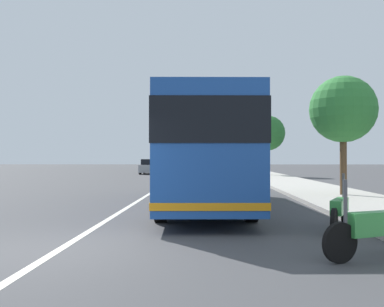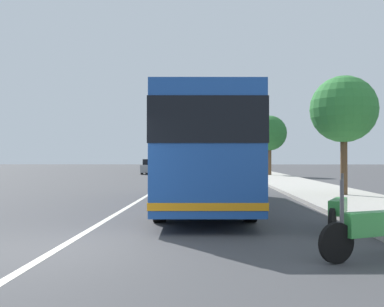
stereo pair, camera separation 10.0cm
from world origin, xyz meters
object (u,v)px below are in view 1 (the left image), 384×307
Objects in this scene: motorcycle_far_end at (376,229)px; roadside_tree_mid_block at (343,110)px; car_far_distant at (160,166)px; coach_bus at (201,150)px; car_behind_bus at (214,171)px; motorcycle_nearest_curb at (340,210)px; car_oncoming at (203,165)px; roadside_tree_far_block at (268,133)px; car_ahead_same_lane at (150,167)px.

roadside_tree_mid_block is at bearing -129.48° from motorcycle_far_end.
car_far_distant is at bearing -104.93° from motorcycle_far_end.
coach_bus reaches higher than motorcycle_far_end.
car_behind_bus is 16.30m from roadside_tree_mid_block.
motorcycle_nearest_curb is at bearing -172.31° from car_behind_bus.
car_oncoming is at bearing 4.73° from car_behind_bus.
motorcycle_nearest_curb is 0.40× the size of roadside_tree_mid_block.
roadside_tree_far_block is at bearing -119.90° from motorcycle_far_end.
roadside_tree_far_block is (21.40, 0.13, 0.25)m from roadside_tree_mid_block.
car_far_distant is at bearing 128.60° from car_oncoming.
roadside_tree_mid_block reaches higher than motorcycle_nearest_curb.
motorcycle_nearest_curb is at bearing 162.74° from roadside_tree_mid_block.
coach_bus reaches higher than car_ahead_same_lane.
car_oncoming is (46.00, 3.46, 0.25)m from motorcycle_nearest_curb.
motorcycle_far_end reaches higher than motorcycle_nearest_curb.
roadside_tree_far_block reaches higher than coach_bus.
motorcycle_nearest_curb is 9.04m from roadside_tree_mid_block.
car_far_distant is at bearing 176.29° from car_ahead_same_lane.
roadside_tree_far_block is (-12.14, -10.72, 3.08)m from car_far_distant.
car_ahead_same_lane is at bearing 22.26° from roadside_tree_mid_block.
roadside_tree_mid_block reaches higher than car_behind_bus.
coach_bus is 18.51m from car_behind_bus.
car_ahead_same_lane is 0.93× the size of roadside_tree_mid_block.
car_far_distant is 35.36m from roadside_tree_mid_block.
motorcycle_nearest_curb is at bearing 13.40° from car_ahead_same_lane.
car_ahead_same_lane is (30.55, 5.59, -1.17)m from coach_bus.
motorcycle_nearest_curb is (2.81, -0.26, -0.02)m from motorcycle_far_end.
motorcycle_far_end is at bearing -179.40° from car_oncoming.
coach_bus is at bearing -95.14° from motorcycle_far_end.
roadside_tree_mid_block is 21.40m from roadside_tree_far_block.
car_ahead_same_lane reaches higher than car_far_distant.
car_behind_bus is at bearing 16.81° from car_far_distant.
motorcycle_far_end is at bearing 12.06° from car_ahead_same_lane.
roadside_tree_far_block reaches higher than car_far_distant.
roadside_tree_mid_block is at bearing 21.92° from car_ahead_same_lane.
car_ahead_same_lane is 6.16m from car_far_distant.
motorcycle_far_end is 0.39× the size of roadside_tree_mid_block.
roadside_tree_mid_block reaches higher than motorcycle_far_end.
car_ahead_same_lane is at bearing 150.36° from car_oncoming.
motorcycle_far_end is at bearing -162.38° from coach_bus.
car_far_distant is 1.00× the size of car_oncoming.
car_behind_bus reaches higher than motorcycle_nearest_curb.
roadside_tree_mid_block is (8.12, -2.52, 3.07)m from motorcycle_nearest_curb.
roadside_tree_far_block is at bearing -163.62° from car_oncoming.
car_behind_bus is (26.22, 2.10, 0.18)m from motorcycle_far_end.
roadside_tree_mid_block reaches higher than car_ahead_same_lane.
motorcycle_far_end is at bearing 165.73° from roadside_tree_mid_block.
motorcycle_nearest_curb is 0.46× the size of car_far_distant.
car_ahead_same_lane is at bearing 61.61° from roadside_tree_far_block.
car_oncoming is (48.81, 3.20, 0.22)m from motorcycle_far_end.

